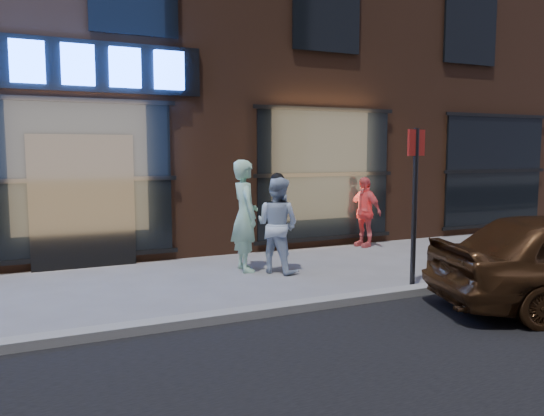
{
  "coord_description": "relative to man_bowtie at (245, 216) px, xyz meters",
  "views": [
    {
      "loc": [
        -0.8,
        -6.08,
        2.12
      ],
      "look_at": [
        2.67,
        1.6,
        1.2
      ],
      "focal_mm": 35.0,
      "sensor_mm": 36.0,
      "label": 1
    }
  ],
  "objects": [
    {
      "name": "passerby",
      "position": [
        3.28,
        1.15,
        -0.21
      ],
      "size": [
        0.6,
        0.97,
        1.54
      ],
      "primitive_type": "imported",
      "rotation": [
        0.0,
        0.0,
        -1.31
      ],
      "color": "#EA6060",
      "rests_on": "ground"
    },
    {
      "name": "man_bowtie",
      "position": [
        0.0,
        0.0,
        0.0
      ],
      "size": [
        0.51,
        0.74,
        1.96
      ],
      "primitive_type": "imported",
      "rotation": [
        0.0,
        0.0,
        1.51
      ],
      "color": "#C2FFDA",
      "rests_on": "ground"
    },
    {
      "name": "man_cap",
      "position": [
        0.46,
        -0.36,
        -0.15
      ],
      "size": [
        0.97,
        1.02,
        1.67
      ],
      "primitive_type": "imported",
      "rotation": [
        0.0,
        0.0,
        2.15
      ],
      "color": "white",
      "rests_on": "ground"
    },
    {
      "name": "sign_post",
      "position": [
        1.86,
        -2.26,
        0.5
      ],
      "size": [
        0.38,
        0.13,
        2.45
      ],
      "rotation": [
        0.0,
        0.0,
        0.27
      ],
      "color": "#262628",
      "rests_on": "ground"
    },
    {
      "name": "curb",
      "position": [
        -2.56,
        -2.52,
        -0.92
      ],
      "size": [
        60.0,
        0.25,
        0.12
      ],
      "primitive_type": "cube",
      "color": "gray",
      "rests_on": "ground"
    },
    {
      "name": "storefront_building",
      "position": [
        -2.57,
        5.47,
        4.17
      ],
      "size": [
        30.2,
        8.28,
        10.3
      ],
      "color": "#54301E",
      "rests_on": "ground"
    },
    {
      "name": "ground",
      "position": [
        -2.56,
        -2.52,
        -0.98
      ],
      "size": [
        90.0,
        90.0,
        0.0
      ],
      "primitive_type": "plane",
      "color": "slate",
      "rests_on": "ground"
    }
  ]
}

